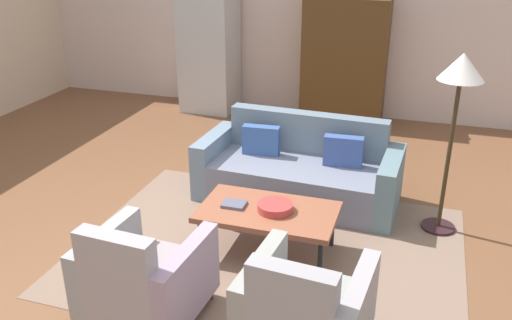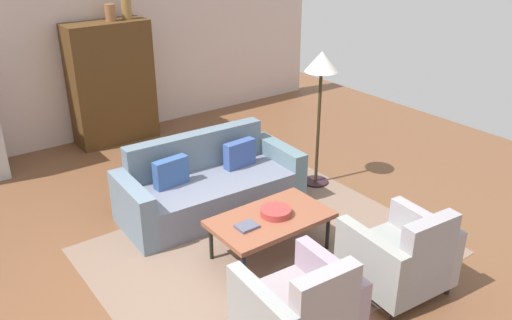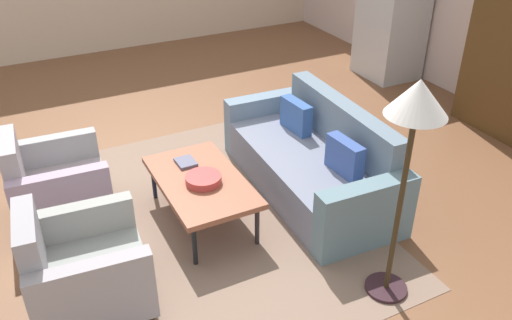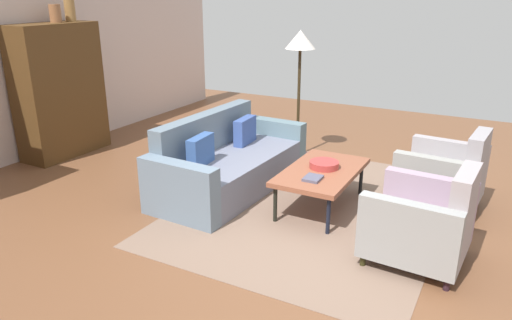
# 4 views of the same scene
# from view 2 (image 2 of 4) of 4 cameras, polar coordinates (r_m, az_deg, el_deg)

# --- Properties ---
(ground_plane) EXTENTS (10.88, 10.88, 0.00)m
(ground_plane) POSITION_cam_2_polar(r_m,az_deg,el_deg) (5.23, -2.84, -12.46)
(ground_plane) COLOR brown
(wall_back) EXTENTS (9.06, 0.12, 2.80)m
(wall_back) POSITION_cam_2_polar(r_m,az_deg,el_deg) (8.31, -20.17, 10.92)
(wall_back) COLOR beige
(wall_back) RESTS_ON ground
(area_rug) EXTENTS (3.40, 2.60, 0.01)m
(area_rug) POSITION_cam_2_polar(r_m,az_deg,el_deg) (5.59, 1.20, -9.67)
(area_rug) COLOR #7D6453
(area_rug) RESTS_ON ground
(couch) EXTENTS (2.14, 0.99, 0.86)m
(couch) POSITION_cam_2_polar(r_m,az_deg,el_deg) (6.26, -5.14, -2.76)
(couch) COLOR slate
(couch) RESTS_ON ground
(coffee_table) EXTENTS (1.20, 0.70, 0.43)m
(coffee_table) POSITION_cam_2_polar(r_m,az_deg,el_deg) (5.35, 1.56, -6.43)
(coffee_table) COLOR black
(coffee_table) RESTS_ON ground
(armchair_left) EXTENTS (0.85, 0.85, 0.88)m
(armchair_left) POSITION_cam_2_polar(r_m,az_deg,el_deg) (4.34, 4.89, -15.87)
(armchair_left) COLOR #2E2C13
(armchair_left) RESTS_ON ground
(armchair_right) EXTENTS (0.86, 0.86, 0.88)m
(armchair_right) POSITION_cam_2_polar(r_m,az_deg,el_deg) (5.06, 15.33, -10.11)
(armchair_right) COLOR #352220
(armchair_right) RESTS_ON ground
(fruit_bowl) EXTENTS (0.31, 0.31, 0.07)m
(fruit_bowl) POSITION_cam_2_polar(r_m,az_deg,el_deg) (5.35, 2.13, -5.55)
(fruit_bowl) COLOR #AA3835
(fruit_bowl) RESTS_ON coffee_table
(book_stack) EXTENTS (0.20, 0.17, 0.03)m
(book_stack) POSITION_cam_2_polar(r_m,az_deg,el_deg) (5.15, -0.98, -7.10)
(book_stack) COLOR #525267
(book_stack) RESTS_ON coffee_table
(cabinet) EXTENTS (1.20, 0.51, 1.80)m
(cabinet) POSITION_cam_2_polar(r_m,az_deg,el_deg) (8.29, -15.19, 7.94)
(cabinet) COLOR #4F3317
(cabinet) RESTS_ON ground
(vase_tall) EXTENTS (0.15, 0.15, 0.23)m
(vase_tall) POSITION_cam_2_polar(r_m,az_deg,el_deg) (8.11, -15.31, 14.96)
(vase_tall) COLOR #8F5C39
(vase_tall) RESTS_ON cabinet
(vase_round) EXTENTS (0.14, 0.14, 0.30)m
(vase_round) POSITION_cam_2_polar(r_m,az_deg,el_deg) (8.19, -13.68, 15.47)
(vase_round) COLOR olive
(vase_round) RESTS_ON cabinet
(floor_lamp) EXTENTS (0.40, 0.40, 1.72)m
(floor_lamp) POSITION_cam_2_polar(r_m,az_deg,el_deg) (6.46, 6.97, 9.07)
(floor_lamp) COLOR #2E191F
(floor_lamp) RESTS_ON ground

